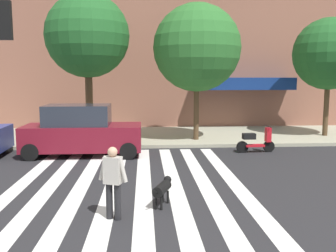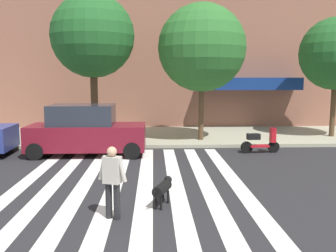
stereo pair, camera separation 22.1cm
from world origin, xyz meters
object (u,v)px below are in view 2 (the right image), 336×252
object	(u,v)px
pedestrian_dog_walker	(112,178)
parked_car_behind_first	(86,131)
street_tree_nearest	(93,36)
dog_on_leash	(163,188)
parked_scooter	(260,141)
street_tree_middle	(202,48)
street_tree_further	(336,54)

from	to	relation	value
pedestrian_dog_walker	parked_car_behind_first	bearing A→B (deg)	104.70
street_tree_nearest	dog_on_leash	world-z (taller)	street_tree_nearest
pedestrian_dog_walker	street_tree_nearest	bearing A→B (deg)	100.95
street_tree_nearest	dog_on_leash	bearing A→B (deg)	-71.35
parked_scooter	street_tree_middle	world-z (taller)	street_tree_middle
street_tree_nearest	pedestrian_dog_walker	size ratio (longest dim) A/B	4.17
pedestrian_dog_walker	street_tree_further	bearing A→B (deg)	45.90
parked_car_behind_first	dog_on_leash	size ratio (longest dim) A/B	4.27
parked_scooter	street_tree_nearest	world-z (taller)	street_tree_nearest
parked_car_behind_first	street_tree_nearest	world-z (taller)	street_tree_nearest
street_tree_middle	street_tree_further	xyz separation A→B (m)	(6.79, 0.77, -0.21)
street_tree_nearest	street_tree_further	bearing A→B (deg)	2.46
parked_car_behind_first	street_tree_middle	size ratio (longest dim) A/B	0.73
parked_scooter	pedestrian_dog_walker	size ratio (longest dim) A/B	1.00
parked_scooter	street_tree_nearest	size ratio (longest dim) A/B	0.24
parked_car_behind_first	street_tree_further	size ratio (longest dim) A/B	0.78
street_tree_middle	street_tree_further	distance (m)	6.83
street_tree_nearest	street_tree_further	distance (m)	11.91
parked_scooter	street_tree_further	world-z (taller)	street_tree_further
street_tree_further	pedestrian_dog_walker	distance (m)	14.72
street_tree_middle	dog_on_leash	size ratio (longest dim) A/B	5.88
street_tree_middle	dog_on_leash	distance (m)	9.83
parked_scooter	pedestrian_dog_walker	bearing A→B (deg)	-127.34
parked_scooter	street_tree_nearest	xyz separation A→B (m)	(-7.26, 2.76, 4.54)
parked_car_behind_first	street_tree_nearest	bearing A→B (deg)	91.66
street_tree_further	parked_scooter	bearing A→B (deg)	-144.72
parked_car_behind_first	street_tree_middle	world-z (taller)	street_tree_middle
pedestrian_dog_walker	parked_scooter	bearing A→B (deg)	52.66
street_tree_further	dog_on_leash	world-z (taller)	street_tree_further
street_tree_further	pedestrian_dog_walker	bearing A→B (deg)	-134.10
parked_car_behind_first	street_tree_further	world-z (taller)	street_tree_further
street_tree_middle	pedestrian_dog_walker	size ratio (longest dim) A/B	3.90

